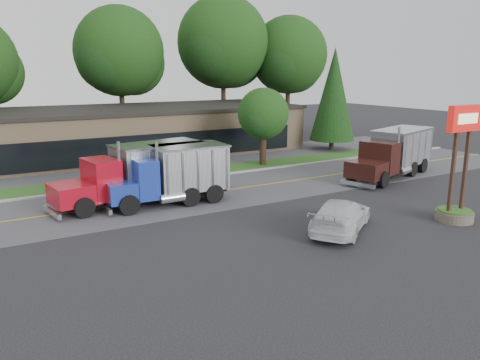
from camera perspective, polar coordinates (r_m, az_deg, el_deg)
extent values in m
plane|color=#323237|center=(21.47, 2.13, -7.53)|extent=(140.00, 140.00, 0.00)
cube|color=slate|center=(29.10, -7.38, -2.06)|extent=(60.00, 8.00, 0.02)
cube|color=gold|center=(29.10, -7.38, -2.06)|extent=(60.00, 0.12, 0.01)
cube|color=#9E9E99|center=(32.90, -10.24, -0.38)|extent=(60.00, 0.30, 0.12)
cube|color=#295A1F|center=(34.56, -11.27, 0.22)|extent=(60.00, 3.40, 0.03)
cube|color=slate|center=(39.23, -13.68, 1.63)|extent=(60.00, 7.00, 0.02)
cube|color=tan|center=(45.16, -13.59, 5.68)|extent=(32.00, 12.00, 4.00)
cylinder|color=#6B6054|center=(26.74, 24.64, -3.99)|extent=(1.90, 1.90, 0.50)
cylinder|color=#295A1F|center=(26.66, 24.70, -3.37)|extent=(1.70, 1.70, 0.10)
cube|color=#332116|center=(25.79, 24.49, 0.82)|extent=(0.16, 0.16, 5.00)
cube|color=#332116|center=(26.61, 25.74, 1.04)|extent=(0.16, 0.16, 5.00)
cube|color=red|center=(25.82, 25.71, 6.80)|extent=(2.20, 0.35, 1.30)
cube|color=beige|center=(25.72, 26.06, 6.74)|extent=(1.50, 0.04, 0.50)
cube|color=beige|center=(25.93, 25.36, 6.85)|extent=(1.50, 0.04, 0.50)
cylinder|color=#382619|center=(53.28, -14.08, 7.38)|extent=(0.56, 0.56, 5.18)
sphere|color=#103C11|center=(53.09, -14.51, 14.95)|extent=(9.48, 9.48, 9.48)
sphere|color=#103C11|center=(54.71, -12.96, 13.72)|extent=(7.11, 7.11, 7.11)
sphere|color=black|center=(51.81, -15.80, 13.95)|extent=(6.51, 6.51, 6.51)
cylinder|color=#382619|center=(56.87, -2.02, 8.43)|extent=(0.56, 0.56, 5.84)
sphere|color=#103C11|center=(56.77, -2.08, 16.43)|extent=(10.67, 10.67, 10.67)
sphere|color=#103C11|center=(58.84, -0.93, 15.02)|extent=(8.00, 8.00, 8.00)
sphere|color=black|center=(55.06, -3.15, 15.48)|extent=(7.34, 7.34, 7.34)
cylinder|color=#382619|center=(59.45, 5.79, 8.23)|extent=(0.56, 0.56, 5.11)
sphere|color=#103C11|center=(59.27, 5.95, 14.92)|extent=(9.34, 9.34, 9.34)
sphere|color=#103C11|center=(61.22, 6.63, 13.75)|extent=(7.01, 7.01, 7.01)
sphere|color=black|center=(57.68, 5.25, 14.12)|extent=(6.42, 6.42, 6.42)
cylinder|color=#382619|center=(47.11, 11.07, 4.26)|extent=(0.44, 0.44, 1.00)
cone|color=black|center=(46.62, 11.34, 10.21)|extent=(4.32, 4.32, 8.83)
cylinder|color=#382619|center=(38.65, 2.80, 3.53)|extent=(0.56, 0.56, 2.27)
sphere|color=#103C11|center=(38.26, 2.86, 8.09)|extent=(4.16, 4.16, 4.16)
sphere|color=#103C11|center=(39.17, 3.39, 7.44)|extent=(3.12, 3.12, 3.12)
sphere|color=black|center=(37.62, 2.34, 7.42)|extent=(2.86, 2.86, 2.86)
cube|color=black|center=(28.33, -12.50, -1.50)|extent=(8.77, 2.33, 0.28)
cube|color=#A30B1A|center=(26.79, -19.80, -1.60)|extent=(2.41, 2.59, 1.10)
cube|color=#A30B1A|center=(27.23, -16.52, 0.17)|extent=(1.87, 2.60, 2.20)
cube|color=black|center=(26.91, -17.88, 0.80)|extent=(0.38, 2.08, 0.90)
cube|color=silver|center=(28.69, -9.94, 1.78)|extent=(5.53, 3.27, 2.50)
cube|color=silver|center=(28.47, -10.04, 4.34)|extent=(5.70, 3.44, 0.12)
cylinder|color=black|center=(28.04, -20.14, -2.15)|extent=(1.14, 0.52, 1.10)
cylinder|color=black|center=(25.94, -18.45, -3.22)|extent=(1.14, 0.52, 1.10)
cylinder|color=black|center=(30.17, -10.28, -0.50)|extent=(1.14, 0.52, 1.10)
cylinder|color=black|center=(28.23, -8.01, -1.36)|extent=(1.14, 0.52, 1.10)
cube|color=black|center=(27.66, -8.36, -1.68)|extent=(6.83, 1.19, 0.28)
cube|color=#1B3297|center=(26.69, -14.36, -1.28)|extent=(1.69, 2.35, 1.10)
cube|color=#1B3297|center=(26.89, -11.70, 0.29)|extent=(1.25, 2.43, 2.20)
cube|color=black|center=(26.67, -12.80, 1.00)|extent=(0.12, 2.10, 0.90)
cube|color=silver|center=(27.74, -6.17, 1.51)|extent=(4.14, 2.61, 2.50)
cube|color=silver|center=(27.51, -6.24, 4.16)|extent=(4.29, 2.77, 0.12)
cylinder|color=black|center=(27.94, -14.60, -1.82)|extent=(1.11, 0.38, 1.10)
cylinder|color=black|center=(25.79, -13.34, -2.99)|extent=(1.11, 0.38, 1.10)
cylinder|color=black|center=(29.21, -6.43, -0.82)|extent=(1.11, 0.38, 1.10)
cylinder|color=black|center=(27.16, -4.59, -1.85)|extent=(1.11, 0.38, 1.10)
cube|color=black|center=(36.10, 17.98, 1.30)|extent=(8.80, 3.60, 0.28)
cube|color=black|center=(32.57, 15.18, 1.24)|extent=(2.72, 2.83, 1.10)
cube|color=black|center=(33.99, 16.61, 2.67)|extent=(2.19, 2.75, 2.20)
cube|color=black|center=(33.33, 16.14, 3.20)|extent=(0.68, 2.02, 0.90)
cube|color=silver|center=(37.25, 19.15, 3.84)|extent=(5.83, 3.97, 2.50)
cube|color=silver|center=(37.08, 19.30, 5.82)|extent=(6.02, 4.16, 0.12)
cylinder|color=black|center=(33.38, 13.54, 0.65)|extent=(1.15, 0.66, 1.10)
cylinder|color=black|center=(32.36, 17.08, 0.05)|extent=(1.15, 0.66, 1.10)
cylinder|color=black|center=(38.30, 17.65, 1.98)|extent=(1.15, 0.66, 1.10)
cylinder|color=black|center=(37.42, 20.83, 1.48)|extent=(1.15, 0.66, 1.10)
imported|color=silver|center=(23.19, 12.18, -4.23)|extent=(5.59, 4.82, 1.54)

